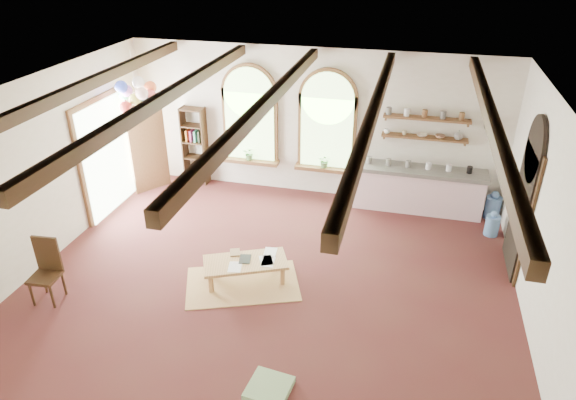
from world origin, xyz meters
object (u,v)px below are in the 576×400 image
(kitchen_counter, at_px, (418,189))
(side_chair, at_px, (48,283))
(balloon_cluster, at_px, (136,94))
(coffee_table, at_px, (245,263))

(kitchen_counter, relative_size, side_chair, 2.52)
(kitchen_counter, bearing_deg, side_chair, -141.18)
(side_chair, bearing_deg, kitchen_counter, 38.82)
(kitchen_counter, distance_m, side_chair, 7.16)
(side_chair, distance_m, balloon_cluster, 4.13)
(coffee_table, height_order, side_chair, side_chair)
(side_chair, bearing_deg, balloon_cluster, 92.04)
(coffee_table, relative_size, side_chair, 1.42)
(kitchen_counter, height_order, side_chair, side_chair)
(coffee_table, xyz_separation_m, balloon_cluster, (-3.01, 2.36, 1.99))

